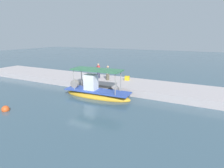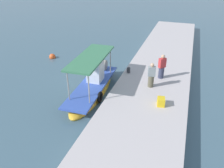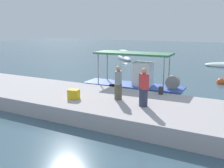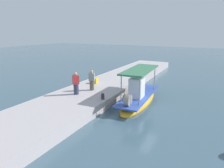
# 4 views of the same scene
# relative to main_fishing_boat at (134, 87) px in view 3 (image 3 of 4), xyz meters

# --- Properties ---
(ground_plane) EXTENTS (120.00, 120.00, 0.00)m
(ground_plane) POSITION_rel_main_fishing_boat_xyz_m (1.09, 0.41, -0.46)
(ground_plane) COLOR #405B6B
(dock_quay) EXTENTS (36.00, 4.66, 0.71)m
(dock_quay) POSITION_rel_main_fishing_boat_xyz_m (1.09, -3.79, -0.10)
(dock_quay) COLOR #B8ADAE
(dock_quay) RESTS_ON ground_plane
(main_fishing_boat) EXTENTS (6.56, 2.00, 2.96)m
(main_fishing_boat) POSITION_rel_main_fishing_boat_xyz_m (0.00, 0.00, 0.00)
(main_fishing_boat) COLOR gold
(main_fishing_boat) RESTS_ON ground_plane
(fisherman_near_bollard) EXTENTS (0.45, 0.51, 1.62)m
(fisherman_near_bollard) POSITION_rel_main_fishing_boat_xyz_m (0.76, -3.70, 0.99)
(fisherman_near_bollard) COLOR brown
(fisherman_near_bollard) RESTS_ON dock_quay
(fisherman_by_crate) EXTENTS (0.53, 0.53, 1.69)m
(fisherman_by_crate) POSITION_rel_main_fishing_boat_xyz_m (2.22, -4.14, 1.02)
(fisherman_by_crate) COLOR #33374F
(fisherman_by_crate) RESTS_ON dock_quay
(mooring_bollard) EXTENTS (0.24, 0.24, 0.40)m
(mooring_bollard) POSITION_rel_main_fishing_boat_xyz_m (2.27, -1.82, 0.45)
(mooring_bollard) COLOR #2D2D33
(mooring_bollard) RESTS_ON dock_quay
(cargo_crate) EXTENTS (0.57, 0.49, 0.46)m
(cargo_crate) POSITION_rel_main_fishing_boat_xyz_m (-1.17, -4.64, 0.48)
(cargo_crate) COLOR gold
(cargo_crate) RESTS_ON dock_quay
(marker_buoy) EXTENTS (0.58, 0.58, 0.58)m
(marker_buoy) POSITION_rel_main_fishing_boat_xyz_m (4.37, 5.98, -0.34)
(marker_buoy) COLOR #E25522
(marker_buoy) RESTS_ON ground_plane
(moored_boat_mid) EXTENTS (4.11, 4.51, 1.36)m
(moored_boat_mid) POSITION_rel_main_fishing_boat_xyz_m (-8.39, 16.00, -0.25)
(moored_boat_mid) COLOR silver
(moored_boat_mid) RESTS_ON ground_plane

